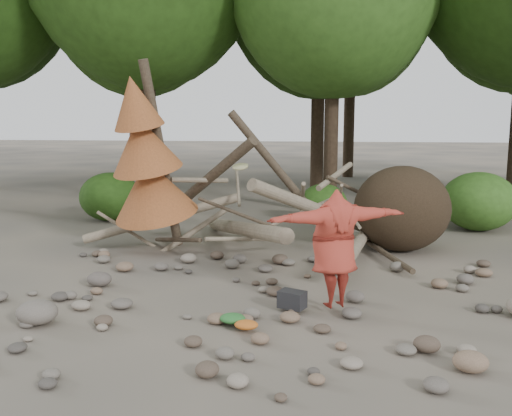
# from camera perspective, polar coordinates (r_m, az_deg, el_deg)

# --- Properties ---
(ground) EXTENTS (120.00, 120.00, 0.00)m
(ground) POSITION_cam_1_polar(r_m,az_deg,el_deg) (9.48, 1.60, -9.90)
(ground) COLOR #514C44
(ground) RESTS_ON ground
(deadfall_pile) EXTENTS (8.55, 5.24, 3.30)m
(deadfall_pile) POSITION_cam_1_polar(r_m,az_deg,el_deg) (13.39, 11.95, -0.23)
(deadfall_pile) COLOR #332619
(deadfall_pile) RESTS_ON ground
(dead_conifer) EXTENTS (2.06, 2.16, 4.35)m
(dead_conifer) POSITION_cam_1_polar(r_m,az_deg,el_deg) (12.94, -10.85, 4.67)
(dead_conifer) COLOR #4C3F30
(dead_conifer) RESTS_ON ground
(bush_left) EXTENTS (1.80, 1.80, 1.44)m
(bush_left) POSITION_cam_1_polar(r_m,az_deg,el_deg) (17.48, -14.38, 1.11)
(bush_left) COLOR #244713
(bush_left) RESTS_ON ground
(bush_mid) EXTENTS (1.40, 1.40, 1.12)m
(bush_mid) POSITION_cam_1_polar(r_m,az_deg,el_deg) (16.91, 6.75, 0.52)
(bush_mid) COLOR #2F5A1A
(bush_mid) RESTS_ON ground
(bush_right) EXTENTS (2.00, 2.00, 1.60)m
(bush_right) POSITION_cam_1_polar(r_m,az_deg,el_deg) (16.62, 21.39, 0.63)
(bush_right) COLOR #3A6B21
(bush_right) RESTS_ON ground
(frisbee_thrower) EXTENTS (2.89, 1.54, 2.27)m
(frisbee_thrower) POSITION_cam_1_polar(r_m,az_deg,el_deg) (9.14, 7.86, -4.00)
(frisbee_thrower) COLOR #A63225
(frisbee_thrower) RESTS_ON ground
(backpack) EXTENTS (0.49, 0.42, 0.28)m
(backpack) POSITION_cam_1_polar(r_m,az_deg,el_deg) (9.27, 3.63, -9.46)
(backpack) COLOR black
(backpack) RESTS_ON ground
(cloth_green) EXTENTS (0.38, 0.32, 0.14)m
(cloth_green) POSITION_cam_1_polar(r_m,az_deg,el_deg) (8.67, -2.36, -11.28)
(cloth_green) COLOR #29672C
(cloth_green) RESTS_ON ground
(cloth_orange) EXTENTS (0.35, 0.28, 0.13)m
(cloth_orange) POSITION_cam_1_polar(r_m,az_deg,el_deg) (8.44, -0.98, -11.91)
(cloth_orange) COLOR #B55B1F
(cloth_orange) RESTS_ON ground
(boulder_front_left) EXTENTS (0.62, 0.56, 0.37)m
(boulder_front_left) POSITION_cam_1_polar(r_m,az_deg,el_deg) (9.30, -21.05, -9.70)
(boulder_front_left) COLOR #6C635A
(boulder_front_left) RESTS_ON ground
(boulder_front_right) EXTENTS (0.43, 0.39, 0.26)m
(boulder_front_right) POSITION_cam_1_polar(r_m,az_deg,el_deg) (7.69, 20.67, -14.18)
(boulder_front_right) COLOR #826751
(boulder_front_right) RESTS_ON ground
(boulder_mid_left) EXTENTS (0.45, 0.40, 0.27)m
(boulder_mid_left) POSITION_cam_1_polar(r_m,az_deg,el_deg) (10.94, -15.40, -6.87)
(boulder_mid_left) COLOR #5B534C
(boulder_mid_left) RESTS_ON ground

